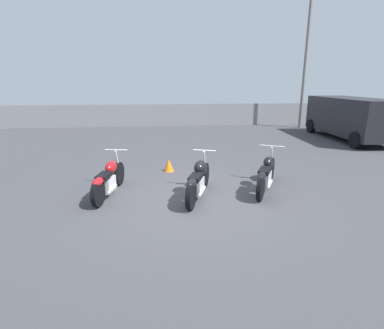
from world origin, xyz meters
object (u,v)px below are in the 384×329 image
at_px(motorcycle_slot_0, 109,179).
at_px(motorcycle_slot_1, 198,180).
at_px(traffic_cone_near, 169,165).
at_px(motorcycle_slot_2, 266,175).
at_px(parked_van, 350,116).
at_px(light_pole_left, 307,45).

height_order(motorcycle_slot_0, motorcycle_slot_1, motorcycle_slot_1).
height_order(motorcycle_slot_0, traffic_cone_near, motorcycle_slot_0).
relative_size(motorcycle_slot_1, traffic_cone_near, 5.21).
distance_m(motorcycle_slot_0, motorcycle_slot_2, 3.81).
distance_m(motorcycle_slot_1, motorcycle_slot_2, 1.75).
bearing_deg(motorcycle_slot_2, motorcycle_slot_1, -141.04).
bearing_deg(motorcycle_slot_1, parked_van, 59.90).
bearing_deg(motorcycle_slot_1, motorcycle_slot_2, 30.44).
height_order(motorcycle_slot_1, parked_van, parked_van).
bearing_deg(light_pole_left, motorcycle_slot_2, -119.42).
xyz_separation_m(light_pole_left, traffic_cone_near, (-8.01, -8.15, -4.43)).
bearing_deg(traffic_cone_near, parked_van, 26.89).
xyz_separation_m(motorcycle_slot_2, traffic_cone_near, (-2.33, 1.93, -0.22)).
xyz_separation_m(motorcycle_slot_0, motorcycle_slot_1, (2.08, -0.38, 0.03)).
height_order(motorcycle_slot_0, motorcycle_slot_2, motorcycle_slot_2).
bearing_deg(motorcycle_slot_0, motorcycle_slot_2, 9.85).
bearing_deg(motorcycle_slot_1, motorcycle_slot_0, -169.99).
height_order(motorcycle_slot_1, motorcycle_slot_2, motorcycle_slot_1).
distance_m(light_pole_left, motorcycle_slot_1, 13.42).
bearing_deg(motorcycle_slot_0, motorcycle_slot_1, 0.61).
xyz_separation_m(light_pole_left, parked_van, (0.58, -3.79, -3.54)).
distance_m(motorcycle_slot_2, traffic_cone_near, 3.03).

